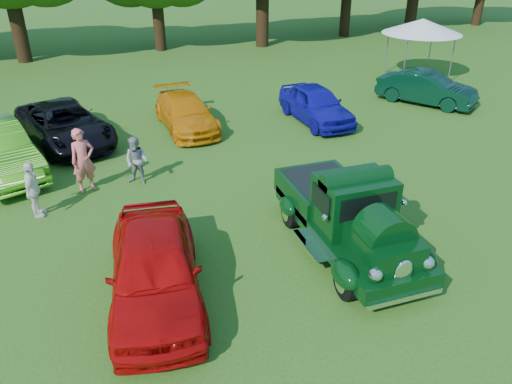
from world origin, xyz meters
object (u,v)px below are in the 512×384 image
object	(u,v)px
hero_pickup	(347,216)
red_convertible	(155,268)
back_car_blue	(316,104)
back_car_black	(65,124)
spectator_white	(33,190)
spectator_pink	(83,160)
back_car_orange	(186,112)
back_car_green	(427,88)
spectator_grey	(137,161)
canopy_tent	(422,27)

from	to	relation	value
hero_pickup	red_convertible	xyz separation A→B (m)	(-4.71, -0.44, -0.08)
hero_pickup	back_car_blue	bearing A→B (deg)	69.57
back_car_black	spectator_white	bearing A→B (deg)	-117.73
spectator_pink	red_convertible	bearing A→B (deg)	-96.85
back_car_orange	back_car_green	size ratio (longest dim) A/B	1.03
back_car_black	back_car_orange	bearing A→B (deg)	-18.20
back_car_green	spectator_grey	xyz separation A→B (m)	(-13.24, -3.86, 0.05)
red_convertible	back_car_black	distance (m)	10.02
back_car_green	canopy_tent	xyz separation A→B (m)	(2.21, 3.90, 1.90)
back_car_orange	spectator_pink	bearing A→B (deg)	-136.05
spectator_pink	canopy_tent	xyz separation A→B (m)	(16.97, 7.71, 1.63)
back_car_black	back_car_orange	size ratio (longest dim) A/B	1.16
back_car_orange	spectator_white	xyz separation A→B (m)	(-5.29, -5.39, 0.15)
hero_pickup	back_car_green	size ratio (longest dim) A/B	1.20
red_convertible	back_car_black	bearing A→B (deg)	106.79
canopy_tent	back_car_green	bearing A→B (deg)	-119.51
hero_pickup	canopy_tent	size ratio (longest dim) A/B	1.09
back_car_orange	red_convertible	bearing A→B (deg)	-108.52
back_car_blue	back_car_green	xyz separation A→B (m)	(5.67, 0.52, -0.02)
back_car_orange	spectator_pink	world-z (taller)	spectator_pink
red_convertible	spectator_white	distance (m)	5.21
hero_pickup	spectator_white	xyz separation A→B (m)	(-7.26, 4.10, -0.08)
hero_pickup	back_car_orange	bearing A→B (deg)	101.71
back_car_black	spectator_grey	bearing A→B (deg)	-82.93
spectator_pink	back_car_black	bearing A→B (deg)	78.79
back_car_green	spectator_grey	world-z (taller)	spectator_grey
red_convertible	spectator_white	bearing A→B (deg)	126.08
red_convertible	spectator_white	world-z (taller)	spectator_white
red_convertible	hero_pickup	bearing A→B (deg)	12.18
hero_pickup	back_car_green	distance (m)	12.69
back_car_blue	back_car_green	world-z (taller)	back_car_blue
back_car_blue	back_car_green	distance (m)	5.70
hero_pickup	spectator_grey	bearing A→B (deg)	130.04
spectator_white	back_car_orange	bearing A→B (deg)	-33.36
back_car_orange	spectator_white	distance (m)	7.55
back_car_green	spectator_grey	bearing A→B (deg)	161.21
red_convertible	spectator_pink	size ratio (longest dim) A/B	2.38
back_car_orange	back_car_blue	bearing A→B (deg)	-13.39
back_car_black	spectator_grey	distance (m)	4.69
back_car_black	spectator_grey	size ratio (longest dim) A/B	3.41
back_car_black	spectator_grey	xyz separation A→B (m)	(2.07, -4.21, 0.04)
back_car_green	spectator_pink	bearing A→B (deg)	159.43
spectator_grey	back_car_black	bearing A→B (deg)	150.27
hero_pickup	spectator_white	bearing A→B (deg)	150.52
back_car_orange	spectator_grey	size ratio (longest dim) A/B	2.94
back_car_orange	back_car_green	world-z (taller)	back_car_green
red_convertible	canopy_tent	world-z (taller)	canopy_tent
red_convertible	spectator_pink	world-z (taller)	spectator_pink
red_convertible	back_car_black	world-z (taller)	red_convertible
spectator_white	spectator_grey	bearing A→B (deg)	-57.77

